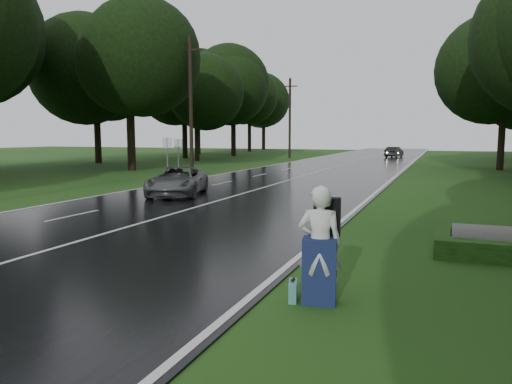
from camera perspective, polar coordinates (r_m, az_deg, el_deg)
ground at (r=14.33m, az=-17.14°, el=-4.79°), size 160.00×160.00×0.00m
road at (r=32.31m, az=5.44°, el=1.81°), size 12.00×140.00×0.04m
lane_center at (r=32.31m, az=5.44°, el=1.86°), size 0.12×140.00×0.01m
grey_car at (r=22.37m, az=-9.27°, el=1.29°), size 3.48×5.15×1.31m
far_car at (r=61.75m, az=15.98°, el=4.55°), size 1.99×4.07×1.28m
hitchhiker at (r=8.11m, az=7.58°, el=-6.69°), size 0.80×0.74×1.98m
suitcase at (r=8.40m, az=4.35°, el=-11.54°), size 0.25×0.48×0.33m
culvert at (r=12.50m, az=25.32°, el=-6.83°), size 1.45×0.73×0.73m
utility_pole_mid at (r=35.89m, az=-7.57°, el=2.25°), size 1.80×0.28×9.79m
utility_pole_far at (r=58.06m, az=3.97°, el=4.00°), size 1.80×0.28×9.40m
road_sign_a at (r=30.55m, az=-10.36°, el=1.41°), size 0.63×0.10×2.62m
road_sign_b at (r=31.69m, az=-9.10°, el=1.62°), size 0.61×0.10×2.52m
tree_left_d at (r=39.42m, az=-14.41°, el=2.49°), size 10.08×10.08×15.74m
tree_left_e at (r=52.48m, az=-6.94°, el=3.67°), size 8.16×8.16×12.75m
tree_left_f at (r=64.39m, az=-2.67°, el=4.28°), size 10.21×10.21×15.95m
tree_right_e at (r=43.07m, az=26.80°, el=2.32°), size 8.97×8.97×14.01m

